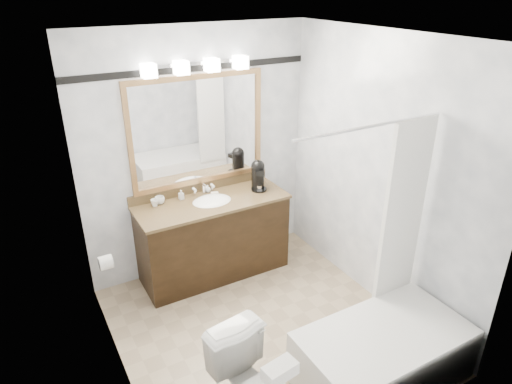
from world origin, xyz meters
TOP-DOWN VIEW (x-y plane):
  - room at (0.00, 0.00)m, footprint 2.42×2.62m
  - vanity at (0.00, 1.02)m, footprint 1.53×0.58m
  - mirror at (0.00, 1.28)m, footprint 1.40×0.04m
  - vanity_light_bar at (0.00, 1.23)m, footprint 1.02×0.14m
  - accent_stripe at (0.00, 1.29)m, footprint 2.40×0.01m
  - bathtub at (0.55, -0.90)m, footprint 1.30×0.75m
  - tp_roll at (-1.14, 0.66)m, footprint 0.11×0.12m
  - tissue_box at (-0.54, -1.12)m, footprint 0.22×0.14m
  - coffee_maker at (0.55, 1.05)m, footprint 0.17×0.20m
  - cup_left at (-0.47, 1.21)m, footprint 0.11×0.11m
  - cup_right at (-0.53, 1.18)m, footprint 0.08×0.08m
  - soap_bottle_a at (-0.25, 1.20)m, footprint 0.05×0.05m
  - soap_bottle_b at (0.05, 1.22)m, footprint 0.08×0.08m
  - soap_bar at (0.09, 1.13)m, footprint 0.08×0.07m

SIDE VIEW (x-z plane):
  - bathtub at x=0.55m, z-range -0.70..1.26m
  - vanity at x=0.00m, z-range -0.04..0.93m
  - tp_roll at x=-1.14m, z-range 0.64..0.76m
  - tissue_box at x=-0.54m, z-range 0.76..0.84m
  - soap_bar at x=0.09m, z-range 0.85..0.87m
  - cup_right at x=-0.53m, z-range 0.85..0.92m
  - cup_left at x=-0.47m, z-range 0.85..0.92m
  - soap_bottle_b at x=0.05m, z-range 0.85..0.93m
  - soap_bottle_a at x=-0.25m, z-range 0.85..0.95m
  - coffee_maker at x=0.55m, z-range 0.85..1.17m
  - room at x=0.00m, z-range -0.01..2.51m
  - mirror at x=0.00m, z-range 0.95..2.05m
  - accent_stripe at x=0.00m, z-range 2.07..2.13m
  - vanity_light_bar at x=0.00m, z-range 2.07..2.19m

